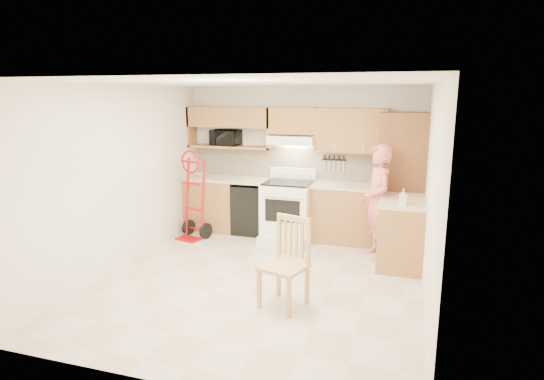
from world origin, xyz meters
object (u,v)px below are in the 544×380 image
at_px(range, 287,206).
at_px(hand_truck, 191,199).
at_px(microwave, 226,138).
at_px(dining_chair, 284,264).
at_px(person, 377,202).

height_order(range, hand_truck, hand_truck).
xyz_separation_m(microwave, dining_chair, (1.81, -2.68, -1.12)).
xyz_separation_m(range, dining_chair, (0.59, -2.29, -0.07)).
bearing_deg(dining_chair, range, 121.85).
bearing_deg(microwave, dining_chair, -50.50).
distance_m(range, dining_chair, 2.36).
height_order(microwave, range, microwave).
xyz_separation_m(microwave, range, (1.22, -0.39, -1.05)).
bearing_deg(dining_chair, person, 83.39).
relative_size(range, person, 0.69).
relative_size(person, hand_truck, 1.25).
xyz_separation_m(hand_truck, dining_chair, (2.12, -1.93, -0.16)).
distance_m(microwave, person, 2.88).
relative_size(person, dining_chair, 1.64).
bearing_deg(dining_chair, microwave, 141.43).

